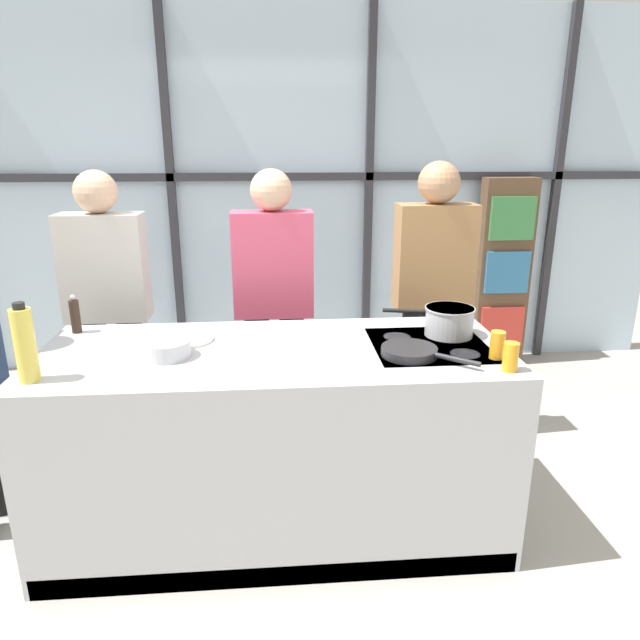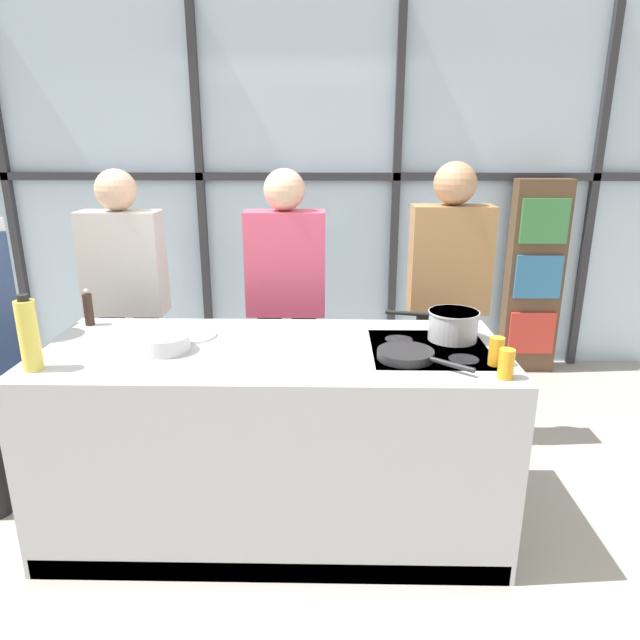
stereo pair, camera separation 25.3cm
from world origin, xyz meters
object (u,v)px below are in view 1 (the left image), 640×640
object	(u,v)px
white_plate	(186,339)
frying_pan	(411,351)
spectator_far_left	(108,301)
spectator_center_right	(433,289)
juice_glass_near	(510,357)
spectator_center_left	(274,297)
juice_glass_far	(497,345)
saucepan	(449,321)
pepper_grinder	(75,315)
oil_bottle	(25,345)
mixing_bowl	(166,348)

from	to	relation	value
white_plate	frying_pan	bearing A→B (deg)	-15.50
spectator_far_left	spectator_center_right	size ratio (longest dim) A/B	0.98
white_plate	juice_glass_near	xyz separation A→B (m)	(1.36, -0.48, 0.05)
spectator_center_left	spectator_center_right	xyz separation A→B (m)	(0.94, 0.00, 0.03)
juice_glass_far	spectator_far_left	bearing A→B (deg)	151.97
saucepan	spectator_center_left	bearing A→B (deg)	140.18
spectator_center_left	frying_pan	distance (m)	1.11
spectator_far_left	frying_pan	distance (m)	1.80
pepper_grinder	white_plate	bearing A→B (deg)	-16.94
pepper_grinder	spectator_center_left	bearing A→B (deg)	27.74
pepper_grinder	spectator_far_left	bearing A→B (deg)	88.33
spectator_far_left	spectator_center_left	size ratio (longest dim) A/B	1.00
oil_bottle	juice_glass_near	world-z (taller)	oil_bottle
juice_glass_near	spectator_center_left	bearing A→B (deg)	129.57
mixing_bowl	frying_pan	bearing A→B (deg)	-4.04
spectator_center_left	saucepan	xyz separation A→B (m)	(0.83, -0.69, 0.05)
spectator_center_left	oil_bottle	bearing A→B (deg)	49.11
white_plate	juice_glass_near	size ratio (longest dim) A/B	2.13
pepper_grinder	oil_bottle	bearing A→B (deg)	-89.03
frying_pan	mixing_bowl	world-z (taller)	mixing_bowl
spectator_far_left	frying_pan	world-z (taller)	spectator_far_left
saucepan	oil_bottle	world-z (taller)	oil_bottle
spectator_far_left	mixing_bowl	xyz separation A→B (m)	(0.48, -0.87, 0.02)
frying_pan	juice_glass_near	distance (m)	0.41
spectator_far_left	juice_glass_far	bearing A→B (deg)	151.97
oil_bottle	pepper_grinder	world-z (taller)	oil_bottle
pepper_grinder	saucepan	bearing A→B (deg)	-6.02
juice_glass_near	juice_glass_far	size ratio (longest dim) A/B	1.00
white_plate	mixing_bowl	distance (m)	0.21
oil_bottle	juice_glass_far	bearing A→B (deg)	2.65
saucepan	pepper_grinder	size ratio (longest dim) A/B	2.27
spectator_center_left	oil_bottle	world-z (taller)	spectator_center_left
juice_glass_near	white_plate	bearing A→B (deg)	160.68
spectator_center_right	saucepan	world-z (taller)	spectator_center_right
spectator_center_left	frying_pan	xyz separation A→B (m)	(0.59, -0.95, -0.00)
mixing_bowl	pepper_grinder	size ratio (longest dim) A/B	1.12
spectator_far_left	juice_glass_near	world-z (taller)	spectator_far_left
spectator_center_right	juice_glass_near	world-z (taller)	spectator_center_right
spectator_center_left	mixing_bowl	bearing A→B (deg)	61.92
white_plate	oil_bottle	xyz separation A→B (m)	(-0.53, -0.42, 0.14)
mixing_bowl	oil_bottle	bearing A→B (deg)	-155.32
saucepan	mixing_bowl	world-z (taller)	saucepan
spectator_center_left	juice_glass_far	size ratio (longest dim) A/B	13.87
spectator_far_left	white_plate	bearing A→B (deg)	128.39
pepper_grinder	juice_glass_near	size ratio (longest dim) A/B	1.58
spectator_center_right	pepper_grinder	xyz separation A→B (m)	(-1.90, -0.50, 0.04)
juice_glass_far	frying_pan	bearing A→B (deg)	170.64
white_plate	mixing_bowl	bearing A→B (deg)	-104.72
mixing_bowl	pepper_grinder	bearing A→B (deg)	143.12
juice_glass_far	juice_glass_near	bearing A→B (deg)	-90.00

